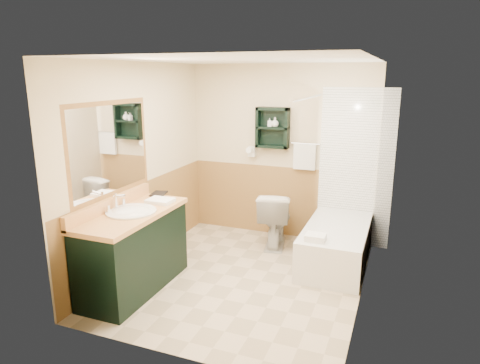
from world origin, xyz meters
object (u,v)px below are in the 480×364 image
(wall_shelf, at_px, (272,128))
(soap_bottle_a, at_px, (270,125))
(bathtub, at_px, (336,244))
(vanity_book, at_px, (152,185))
(hair_dryer, at_px, (252,151))
(vanity, at_px, (134,251))
(soap_bottle_b, at_px, (275,123))
(toilet, at_px, (275,219))

(wall_shelf, height_order, soap_bottle_a, wall_shelf)
(bathtub, height_order, vanity_book, vanity_book)
(soap_bottle_a, bearing_deg, hair_dryer, 173.41)
(hair_dryer, distance_m, soap_bottle_a, 0.47)
(vanity, bearing_deg, soap_bottle_b, 65.47)
(wall_shelf, bearing_deg, soap_bottle_b, -7.89)
(bathtub, bearing_deg, vanity, -142.96)
(wall_shelf, bearing_deg, bathtub, -30.19)
(wall_shelf, xyz_separation_m, soap_bottle_a, (-0.04, -0.01, 0.04))
(hair_dryer, xyz_separation_m, toilet, (0.46, -0.35, -0.83))
(wall_shelf, height_order, vanity, wall_shelf)
(bathtub, bearing_deg, hair_dryer, 154.88)
(vanity, relative_size, vanity_book, 6.09)
(wall_shelf, bearing_deg, hair_dryer, 175.24)
(vanity_book, bearing_deg, wall_shelf, 40.58)
(hair_dryer, relative_size, vanity, 0.18)
(toilet, bearing_deg, bathtub, 152.25)
(wall_shelf, bearing_deg, vanity_book, -127.36)
(vanity, bearing_deg, wall_shelf, 66.36)
(wall_shelf, xyz_separation_m, bathtub, (1.03, -0.60, -1.31))
(vanity, relative_size, soap_bottle_a, 11.63)
(vanity_book, relative_size, soap_bottle_a, 1.91)
(wall_shelf, xyz_separation_m, toilet, (0.16, -0.33, -1.18))
(wall_shelf, bearing_deg, soap_bottle_a, -172.95)
(wall_shelf, height_order, vanity_book, wall_shelf)
(wall_shelf, height_order, soap_bottle_b, wall_shelf)
(hair_dryer, relative_size, soap_bottle_b, 1.88)
(toilet, bearing_deg, soap_bottle_b, -79.70)
(vanity, height_order, soap_bottle_a, soap_bottle_a)
(vanity_book, bearing_deg, hair_dryer, 49.68)
(vanity, xyz_separation_m, vanity_book, (-0.17, 0.66, 0.55))
(toilet, height_order, soap_bottle_a, soap_bottle_a)
(vanity_book, bearing_deg, toilet, 29.01)
(soap_bottle_b, bearing_deg, vanity, -114.53)
(wall_shelf, height_order, hair_dryer, wall_shelf)
(hair_dryer, xyz_separation_m, bathtub, (1.33, -0.62, -0.96))
(vanity_book, bearing_deg, vanity, -87.95)
(toilet, relative_size, vanity_book, 3.37)
(wall_shelf, distance_m, vanity, 2.50)
(wall_shelf, distance_m, vanity_book, 1.84)
(vanity, distance_m, bathtub, 2.41)
(hair_dryer, relative_size, soap_bottle_a, 2.04)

